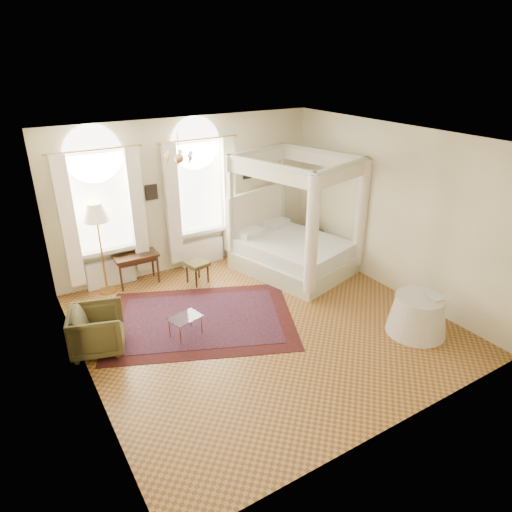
{
  "coord_description": "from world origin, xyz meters",
  "views": [
    {
      "loc": [
        -3.76,
        -5.94,
        4.52
      ],
      "look_at": [
        0.12,
        0.4,
        1.16
      ],
      "focal_mm": 32.0,
      "sensor_mm": 36.0,
      "label": 1
    }
  ],
  "objects_px": {
    "writing_desk": "(136,259)",
    "canopy_bed": "(295,246)",
    "stool": "(197,265)",
    "side_table": "(418,315)",
    "floor_lamp": "(96,217)",
    "armchair": "(97,330)",
    "coffee_table": "(185,319)",
    "nightstand": "(311,242)"
  },
  "relations": [
    {
      "from": "canopy_bed",
      "to": "armchair",
      "type": "distance_m",
      "value": 4.56
    },
    {
      "from": "armchair",
      "to": "side_table",
      "type": "distance_m",
      "value": 5.41
    },
    {
      "from": "floor_lamp",
      "to": "side_table",
      "type": "xyz_separation_m",
      "value": [
        4.23,
        -4.32,
        -1.27
      ]
    },
    {
      "from": "armchair",
      "to": "coffee_table",
      "type": "bearing_deg",
      "value": -87.26
    },
    {
      "from": "side_table",
      "to": "stool",
      "type": "bearing_deg",
      "value": 123.71
    },
    {
      "from": "nightstand",
      "to": "stool",
      "type": "xyz_separation_m",
      "value": [
        -3.01,
        0.02,
        0.1
      ]
    },
    {
      "from": "canopy_bed",
      "to": "writing_desk",
      "type": "distance_m",
      "value": 3.41
    },
    {
      "from": "coffee_table",
      "to": "writing_desk",
      "type": "bearing_deg",
      "value": 92.07
    },
    {
      "from": "nightstand",
      "to": "canopy_bed",
      "type": "bearing_deg",
      "value": -148.78
    },
    {
      "from": "coffee_table",
      "to": "side_table",
      "type": "relative_size",
      "value": 0.6
    },
    {
      "from": "stool",
      "to": "side_table",
      "type": "xyz_separation_m",
      "value": [
        2.47,
        -3.71,
        -0.06
      ]
    },
    {
      "from": "floor_lamp",
      "to": "nightstand",
      "type": "bearing_deg",
      "value": -7.6
    },
    {
      "from": "nightstand",
      "to": "floor_lamp",
      "type": "xyz_separation_m",
      "value": [
        -4.77,
        0.64,
        1.31
      ]
    },
    {
      "from": "canopy_bed",
      "to": "writing_desk",
      "type": "xyz_separation_m",
      "value": [
        -3.2,
        1.19,
        -0.02
      ]
    },
    {
      "from": "nightstand",
      "to": "floor_lamp",
      "type": "bearing_deg",
      "value": 172.4
    },
    {
      "from": "armchair",
      "to": "floor_lamp",
      "type": "relative_size",
      "value": 0.44
    },
    {
      "from": "coffee_table",
      "to": "nightstand",
      "type": "bearing_deg",
      "value": 22.68
    },
    {
      "from": "canopy_bed",
      "to": "side_table",
      "type": "distance_m",
      "value": 3.17
    },
    {
      "from": "stool",
      "to": "armchair",
      "type": "bearing_deg",
      "value": -150.68
    },
    {
      "from": "canopy_bed",
      "to": "coffee_table",
      "type": "xyz_separation_m",
      "value": [
        -3.11,
        -1.13,
        -0.26
      ]
    },
    {
      "from": "stool",
      "to": "coffee_table",
      "type": "distance_m",
      "value": 1.98
    },
    {
      "from": "armchair",
      "to": "coffee_table",
      "type": "distance_m",
      "value": 1.43
    },
    {
      "from": "writing_desk",
      "to": "side_table",
      "type": "distance_m",
      "value": 5.61
    },
    {
      "from": "nightstand",
      "to": "side_table",
      "type": "bearing_deg",
      "value": -98.26
    },
    {
      "from": "canopy_bed",
      "to": "armchair",
      "type": "relative_size",
      "value": 3.34
    },
    {
      "from": "coffee_table",
      "to": "armchair",
      "type": "bearing_deg",
      "value": 165.41
    },
    {
      "from": "stool",
      "to": "floor_lamp",
      "type": "bearing_deg",
      "value": 160.83
    },
    {
      "from": "stool",
      "to": "armchair",
      "type": "xyz_separation_m",
      "value": [
        -2.39,
        -1.34,
        -0.02
      ]
    },
    {
      "from": "armchair",
      "to": "floor_lamp",
      "type": "bearing_deg",
      "value": -0.59
    },
    {
      "from": "floor_lamp",
      "to": "writing_desk",
      "type": "bearing_deg",
      "value": 0.56
    },
    {
      "from": "floor_lamp",
      "to": "side_table",
      "type": "relative_size",
      "value": 1.84
    },
    {
      "from": "floor_lamp",
      "to": "coffee_table",
      "type": "bearing_deg",
      "value": -72.04
    },
    {
      "from": "side_table",
      "to": "floor_lamp",
      "type": "bearing_deg",
      "value": 134.43
    },
    {
      "from": "side_table",
      "to": "canopy_bed",
      "type": "bearing_deg",
      "value": 96.75
    },
    {
      "from": "stool",
      "to": "side_table",
      "type": "relative_size",
      "value": 0.49
    },
    {
      "from": "canopy_bed",
      "to": "armchair",
      "type": "height_order",
      "value": "canopy_bed"
    },
    {
      "from": "stool",
      "to": "writing_desk",
      "type": "bearing_deg",
      "value": 150.52
    },
    {
      "from": "writing_desk",
      "to": "armchair",
      "type": "xyz_separation_m",
      "value": [
        -1.3,
        -1.96,
        -0.19
      ]
    },
    {
      "from": "floor_lamp",
      "to": "side_table",
      "type": "height_order",
      "value": "floor_lamp"
    },
    {
      "from": "armchair",
      "to": "floor_lamp",
      "type": "height_order",
      "value": "floor_lamp"
    },
    {
      "from": "coffee_table",
      "to": "side_table",
      "type": "distance_m",
      "value": 4.02
    },
    {
      "from": "writing_desk",
      "to": "canopy_bed",
      "type": "bearing_deg",
      "value": -20.45
    }
  ]
}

